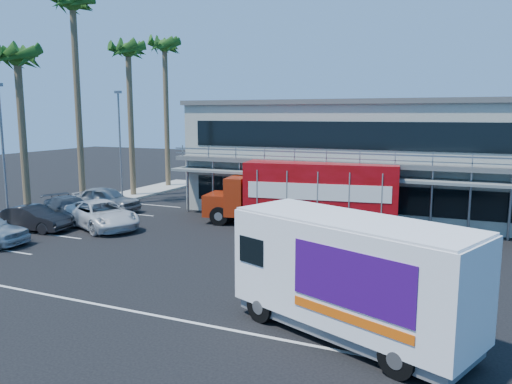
% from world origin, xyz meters
% --- Properties ---
extents(ground, '(120.00, 120.00, 0.00)m').
position_xyz_m(ground, '(0.00, 0.00, 0.00)').
color(ground, black).
rests_on(ground, ground).
extents(building, '(22.40, 12.00, 7.30)m').
position_xyz_m(building, '(3.00, 14.94, 3.66)').
color(building, '#959B8E').
rests_on(building, ground).
extents(curb_strip, '(3.00, 32.00, 0.16)m').
position_xyz_m(curb_strip, '(-15.00, 6.00, 0.08)').
color(curb_strip, '#A5A399').
rests_on(curb_strip, ground).
extents(palm_c, '(2.80, 2.80, 10.75)m').
position_xyz_m(palm_c, '(-14.90, 3.00, 9.21)').
color(palm_c, brown).
rests_on(palm_c, ground).
extents(palm_d, '(2.80, 2.80, 14.75)m').
position_xyz_m(palm_d, '(-15.20, 8.00, 12.80)').
color(palm_d, brown).
rests_on(palm_d, ground).
extents(palm_e, '(2.80, 2.80, 12.25)m').
position_xyz_m(palm_e, '(-14.70, 13.00, 10.57)').
color(palm_e, brown).
rests_on(palm_e, ground).
extents(palm_f, '(2.80, 2.80, 13.25)m').
position_xyz_m(palm_f, '(-15.10, 18.50, 11.47)').
color(palm_f, brown).
rests_on(palm_f, ground).
extents(light_pole_near, '(0.50, 0.25, 8.09)m').
position_xyz_m(light_pole_near, '(-14.20, 1.00, 4.50)').
color(light_pole_near, gray).
rests_on(light_pole_near, ground).
extents(light_pole_far, '(0.50, 0.25, 8.09)m').
position_xyz_m(light_pole_far, '(-14.20, 11.00, 4.50)').
color(light_pole_far, gray).
rests_on(light_pole_far, ground).
extents(red_truck, '(11.31, 4.18, 3.72)m').
position_xyz_m(red_truck, '(1.10, 8.39, 2.05)').
color(red_truck, maroon).
rests_on(red_truck, ground).
extents(white_van, '(7.61, 4.98, 3.52)m').
position_xyz_m(white_van, '(6.71, -5.00, 1.87)').
color(white_van, white).
rests_on(white_van, ground).
extents(parked_car_b, '(4.35, 1.83, 1.40)m').
position_xyz_m(parked_car_b, '(-12.50, 1.20, 0.70)').
color(parked_car_b, black).
rests_on(parked_car_b, ground).
extents(parked_car_c, '(6.15, 4.65, 1.55)m').
position_xyz_m(parked_car_c, '(-9.50, 3.25, 0.78)').
color(parked_car_c, silver).
rests_on(parked_car_c, ground).
extents(parked_car_d, '(5.39, 3.85, 1.45)m').
position_xyz_m(parked_car_d, '(-12.50, 4.00, 0.72)').
color(parked_car_d, '#2D343D').
rests_on(parked_car_d, ground).
extents(parked_car_e, '(4.88, 2.04, 1.65)m').
position_xyz_m(parked_car_e, '(-12.50, 7.20, 0.83)').
color(parked_car_e, gray).
rests_on(parked_car_e, ground).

